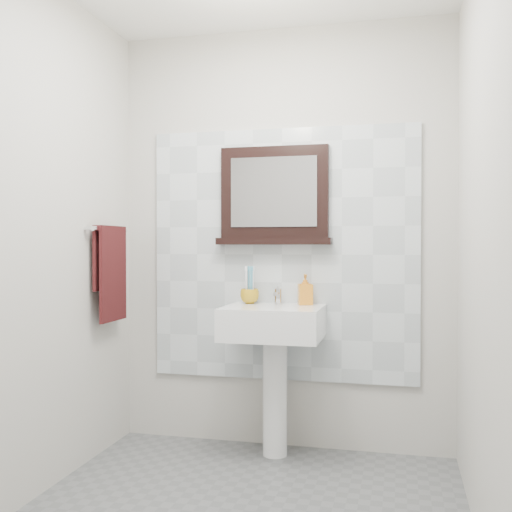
{
  "coord_description": "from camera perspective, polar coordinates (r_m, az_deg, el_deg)",
  "views": [
    {
      "loc": [
        0.69,
        -2.42,
        1.2
      ],
      "look_at": [
        -0.03,
        0.55,
        1.15
      ],
      "focal_mm": 42.0,
      "sensor_mm": 36.0,
      "label": 1
    }
  ],
  "objects": [
    {
      "name": "back_wall",
      "position": [
        3.59,
        2.55,
        1.75
      ],
      "size": [
        2.0,
        0.01,
        2.5
      ],
      "primitive_type": "cube",
      "color": "#B9B6B0",
      "rests_on": "ground"
    },
    {
      "name": "front_wall",
      "position": [
        1.49,
        -13.85,
        2.73
      ],
      "size": [
        2.0,
        0.01,
        2.5
      ],
      "primitive_type": "cube",
      "color": "#B9B6B0",
      "rests_on": "ground"
    },
    {
      "name": "left_wall",
      "position": [
        2.95,
        -21.27,
        1.83
      ],
      "size": [
        0.01,
        2.2,
        2.5
      ],
      "primitive_type": "cube",
      "color": "#B9B6B0",
      "rests_on": "ground"
    },
    {
      "name": "right_wall",
      "position": [
        2.44,
        20.96,
        2.02
      ],
      "size": [
        0.01,
        2.2,
        2.5
      ],
      "primitive_type": "cube",
      "color": "#B9B6B0",
      "rests_on": "ground"
    },
    {
      "name": "splashback",
      "position": [
        3.58,
        2.52,
        0.15
      ],
      "size": [
        1.6,
        0.02,
        1.5
      ],
      "primitive_type": "cube",
      "color": "silver",
      "rests_on": "back_wall"
    },
    {
      "name": "pedestal_sink",
      "position": [
        3.41,
        1.67,
        -7.89
      ],
      "size": [
        0.55,
        0.44,
        0.96
      ],
      "color": "white",
      "rests_on": "ground"
    },
    {
      "name": "toothbrush_cup",
      "position": [
        3.54,
        -0.61,
        -3.85
      ],
      "size": [
        0.14,
        0.14,
        0.09
      ],
      "primitive_type": "imported",
      "rotation": [
        0.0,
        0.0,
        -0.31
      ],
      "color": "#B18614",
      "rests_on": "pedestal_sink"
    },
    {
      "name": "toothbrushes",
      "position": [
        3.54,
        -0.57,
        -2.57
      ],
      "size": [
        0.05,
        0.04,
        0.21
      ],
      "color": "white",
      "rests_on": "toothbrush_cup"
    },
    {
      "name": "soap_dispenser",
      "position": [
        3.48,
        4.71,
        -3.19
      ],
      "size": [
        0.1,
        0.1,
        0.18
      ],
      "primitive_type": "imported",
      "rotation": [
        0.0,
        0.0,
        0.31
      ],
      "color": "#CD5918",
      "rests_on": "pedestal_sink"
    },
    {
      "name": "framed_mirror",
      "position": [
        3.57,
        1.76,
        5.54
      ],
      "size": [
        0.69,
        0.11,
        0.58
      ],
      "color": "black",
      "rests_on": "back_wall"
    },
    {
      "name": "towel_bar",
      "position": [
        3.56,
        -13.8,
        2.48
      ],
      "size": [
        0.07,
        0.4,
        0.03
      ],
      "color": "silver",
      "rests_on": "left_wall"
    },
    {
      "name": "hand_towel",
      "position": [
        3.55,
        -13.68,
        -0.91
      ],
      "size": [
        0.06,
        0.3,
        0.55
      ],
      "color": "black",
      "rests_on": "towel_bar"
    }
  ]
}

